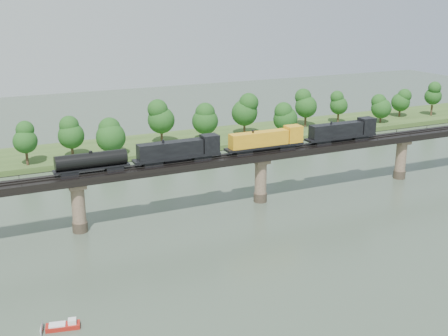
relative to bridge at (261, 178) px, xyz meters
name	(u,v)px	position (x,y,z in m)	size (l,w,h in m)	color
ground	(341,255)	(0.00, -30.00, -5.46)	(400.00, 400.00, 0.00)	#364537
far_bank	(175,143)	(0.00, 55.00, -4.66)	(300.00, 24.00, 1.60)	#334F1F
bridge	(261,178)	(0.00, 0.00, 0.00)	(236.00, 30.00, 11.50)	#473A2D
bridge_superstructure	(261,151)	(0.00, 0.00, 6.33)	(220.00, 4.90, 0.75)	black
far_treeline	(153,123)	(-8.21, 50.52, 3.37)	(289.06, 17.54, 13.60)	#382619
freight_train	(237,144)	(-5.81, 0.00, 8.49)	(74.47, 2.90, 5.13)	black
motorboat	(63,326)	(-48.86, -32.88, -5.02)	(4.84, 2.58, 1.29)	#9F1A12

